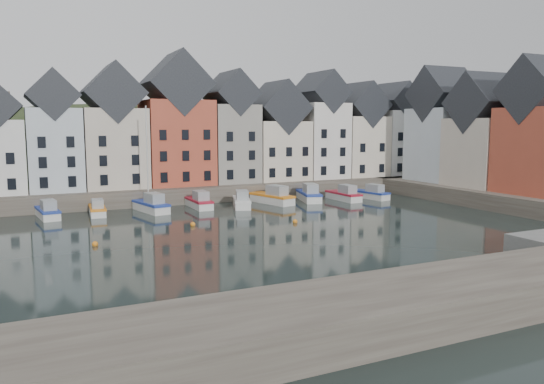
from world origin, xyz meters
TOP-DOWN VIEW (x-y plane):
  - ground at (0.00, 0.00)m, footprint 260.00×260.00m
  - far_quay at (0.00, 30.00)m, footprint 90.00×16.00m
  - right_quay at (37.00, 3.00)m, footprint 14.00×54.00m
  - near_wall at (-10.00, -22.00)m, footprint 50.00×6.00m
  - hillside at (0.02, 56.00)m, footprint 153.60×70.40m
  - far_terrace at (3.21, 28.00)m, footprint 72.37×8.16m
  - right_terrace at (36.00, 8.07)m, footprint 8.30×24.25m
  - mooring_buoys at (-4.00, 5.33)m, footprint 20.50×5.50m
  - boat_b at (-16.87, 19.11)m, footprint 2.50×6.09m
  - boat_c at (-11.73, 18.88)m, footprint 2.04×5.44m
  - boat_d at (-5.76, 18.38)m, footprint 3.26×6.78m
  - boat_e at (0.17, 18.94)m, footprint 1.91×6.13m
  - boat_f at (5.05, 17.17)m, footprint 3.78×6.46m
  - boat_g at (9.82, 18.24)m, footprint 3.80×7.20m
  - boat_h at (15.23, 18.41)m, footprint 3.89×7.11m
  - boat_i at (19.68, 16.72)m, footprint 2.06×6.24m
  - boat_j at (23.90, 16.52)m, footprint 2.89×6.12m

SIDE VIEW (x-z plane):
  - hillside at x=0.02m, z-range -49.96..14.04m
  - ground at x=0.00m, z-range 0.00..0.00m
  - mooring_buoys at x=-4.00m, z-range -0.10..0.40m
  - boat_c at x=-11.73m, z-range -0.41..1.63m
  - boat_j at x=23.90m, z-range -0.46..1.80m
  - boat_b at x=-16.87m, z-range -0.46..1.81m
  - boat_e at x=0.17m, z-range -0.48..1.88m
  - boat_f at x=5.05m, z-range -0.48..1.89m
  - boat_i at x=19.68m, z-range -0.48..1.90m
  - boat_h at x=15.23m, z-range -0.53..2.08m
  - boat_g at x=9.82m, z-range -0.53..2.11m
  - boat_d at x=-5.76m, z-range -5.41..7.03m
  - far_quay at x=0.00m, z-range 0.00..2.00m
  - right_quay at x=37.00m, z-range 0.00..2.00m
  - near_wall at x=-10.00m, z-range 0.00..2.00m
  - far_terrace at x=3.21m, z-range -0.01..17.76m
  - right_terrace at x=36.00m, z-range 0.73..17.10m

